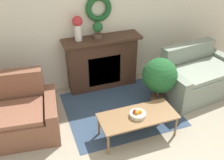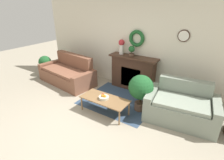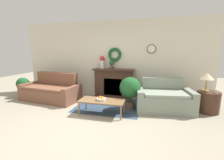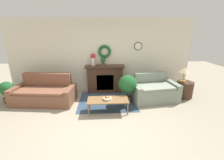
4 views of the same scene
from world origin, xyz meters
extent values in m
plane|color=#9E937F|center=(0.00, 0.00, 0.00)|extent=(16.00, 16.00, 0.00)
cube|color=#334760|center=(0.18, 1.51, 0.00)|extent=(1.87, 1.62, 0.01)
cube|color=beige|center=(0.00, 2.57, 1.35)|extent=(6.80, 0.06, 2.70)
cylinder|color=#382319|center=(1.37, 2.52, 1.71)|extent=(0.29, 0.02, 0.29)
cylinder|color=white|center=(1.37, 2.51, 1.71)|extent=(0.25, 0.01, 0.25)
torus|color=#1E5628|center=(0.13, 2.48, 1.53)|extent=(0.47, 0.10, 0.47)
cube|color=#42281C|center=(0.13, 2.37, 0.49)|extent=(1.31, 0.34, 0.98)
cube|color=black|center=(0.13, 2.21, 0.42)|extent=(0.63, 0.02, 0.59)
cube|color=orange|center=(0.13, 2.20, 0.34)|extent=(0.50, 0.01, 0.32)
cube|color=#42281C|center=(0.13, 2.33, 1.01)|extent=(1.45, 0.41, 0.05)
cube|color=brown|center=(-1.89, 1.44, 0.20)|extent=(1.67, 0.88, 0.41)
cube|color=brown|center=(-1.84, 1.89, 0.45)|extent=(1.61, 0.38, 0.91)
cube|color=brown|center=(-2.76, 1.64, 0.27)|extent=(0.27, 0.91, 0.55)
cube|color=brown|center=(-1.00, 1.44, 0.27)|extent=(0.27, 0.91, 0.55)
cube|color=brown|center=(-1.89, 1.44, 0.45)|extent=(1.60, 0.82, 0.08)
cube|color=gray|center=(1.77, 1.43, 0.23)|extent=(1.24, 0.87, 0.46)
cube|color=gray|center=(1.71, 1.89, 0.43)|extent=(1.17, 0.35, 0.87)
cube|color=gray|center=(1.10, 1.44, 0.30)|extent=(0.29, 0.94, 0.60)
cube|color=gray|center=(2.42, 1.62, 0.30)|extent=(0.29, 0.94, 0.60)
cube|color=gray|center=(1.77, 1.43, 0.50)|extent=(1.19, 0.80, 0.08)
cube|color=olive|center=(0.18, 0.82, 0.37)|extent=(1.17, 0.52, 0.03)
cylinder|color=olive|center=(-0.37, 0.60, 0.18)|extent=(0.04, 0.04, 0.36)
cylinder|color=olive|center=(0.72, 0.60, 0.18)|extent=(0.04, 0.04, 0.36)
cylinder|color=olive|center=(-0.37, 1.04, 0.18)|extent=(0.04, 0.04, 0.36)
cylinder|color=olive|center=(0.72, 1.04, 0.18)|extent=(0.04, 0.04, 0.36)
cylinder|color=beige|center=(0.17, 0.80, 0.42)|extent=(0.24, 0.24, 0.06)
sphere|color=#B2231E|center=(0.13, 0.82, 0.47)|extent=(0.07, 0.07, 0.07)
sphere|color=orange|center=(0.14, 0.79, 0.46)|extent=(0.07, 0.07, 0.07)
sphere|color=orange|center=(0.20, 0.80, 0.46)|extent=(0.06, 0.06, 0.06)
cylinder|color=silver|center=(-0.30, 2.37, 1.17)|extent=(0.13, 0.13, 0.28)
sphere|color=#B72D33|center=(-0.30, 2.37, 1.38)|extent=(0.18, 0.18, 0.18)
cylinder|color=brown|center=(0.06, 2.35, 1.07)|extent=(0.16, 0.16, 0.08)
cylinder|color=#4C3823|center=(0.06, 2.35, 1.14)|extent=(0.03, 0.03, 0.05)
sphere|color=#1E5628|center=(0.06, 2.35, 1.24)|extent=(0.18, 0.18, 0.18)
cylinder|color=brown|center=(-3.07, 1.63, 0.09)|extent=(0.31, 0.31, 0.17)
cylinder|color=#4C3823|center=(-3.07, 1.63, 0.23)|extent=(0.05, 0.05, 0.12)
sphere|color=#1E5628|center=(-3.07, 1.63, 0.48)|extent=(0.45, 0.45, 0.45)
cylinder|color=brown|center=(0.83, 1.39, 0.10)|extent=(0.25, 0.25, 0.21)
cylinder|color=#4C3823|center=(0.83, 1.39, 0.29)|extent=(0.04, 0.04, 0.16)
sphere|color=#1E5628|center=(0.83, 1.39, 0.62)|extent=(0.60, 0.60, 0.60)
camera|label=1|loc=(-1.22, -1.89, 2.87)|focal=42.00mm
camera|label=2|loc=(2.30, -2.08, 2.46)|focal=28.00mm
camera|label=3|loc=(1.33, -2.71, 1.60)|focal=24.00mm
camera|label=4|loc=(0.05, -3.07, 2.25)|focal=24.00mm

